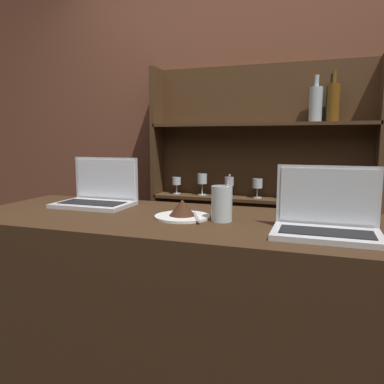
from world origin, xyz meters
TOP-DOWN VIEW (x-y plane):
  - bar_counter at (0.00, 0.33)m, footprint 1.95×0.66m
  - back_wall at (0.00, 1.41)m, footprint 7.00×0.06m
  - back_shelf at (0.09, 1.33)m, footprint 1.38×0.18m
  - laptop_near at (-0.54, 0.47)m, footprint 0.34×0.23m
  - laptop_far at (0.47, 0.24)m, footprint 0.33×0.21m
  - cake_plate at (-0.06, 0.33)m, footprint 0.22×0.22m
  - water_glass at (0.10, 0.32)m, footprint 0.08×0.08m

SIDE VIEW (x-z plane):
  - bar_counter at x=0.00m, z-range 0.00..1.09m
  - back_shelf at x=0.09m, z-range 0.05..1.90m
  - cake_plate at x=-0.06m, z-range 1.07..1.15m
  - laptop_near at x=-0.54m, z-range 1.02..1.24m
  - laptop_far at x=0.47m, z-range 1.02..1.25m
  - water_glass at x=0.10m, z-range 1.06..1.24m
  - back_wall at x=0.00m, z-range 0.00..2.70m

